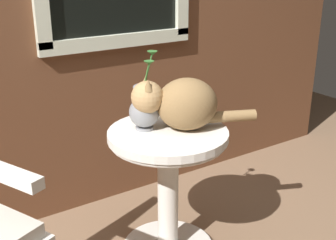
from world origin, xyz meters
TOP-DOWN VIEW (x-y plane):
  - wicker_side_table at (0.27, 0.25)m, footprint 0.53×0.53m
  - cat at (0.33, 0.23)m, footprint 0.52×0.31m
  - pewter_vase_with_ivy at (0.20, 0.32)m, footprint 0.13×0.13m

SIDE VIEW (x-z plane):
  - wicker_side_table at x=0.27m, z-range 0.11..0.73m
  - pewter_vase_with_ivy at x=0.20m, z-range 0.55..0.89m
  - cat at x=0.33m, z-range 0.62..0.86m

